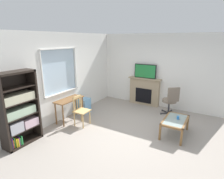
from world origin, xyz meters
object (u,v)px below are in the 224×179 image
Objects in this scene: tv at (145,71)px; office_chair at (171,99)px; wooden_chair at (81,110)px; bookshelf at (18,111)px; plastic_drawer_unit at (84,105)px; desk_under_window at (69,103)px; sippy_cup at (178,118)px; coffee_table at (175,122)px; fireplace at (144,91)px.

office_chair is (-0.50, -1.15, -0.79)m from tv.
tv reaches higher than wooden_chair.
bookshelf reaches higher than tv.
bookshelf reaches higher than plastic_drawer_unit.
desk_under_window is at bearing 83.20° from wooden_chair.
plastic_drawer_unit is at bearing -1.46° from bookshelf.
sippy_cup is at bearing -158.71° from office_chair.
office_chair is at bearing -36.74° from bookshelf.
wooden_chair reaches higher than coffee_table.
bookshelf is 4.08m from sippy_cup.
fireplace is at bearing -39.83° from plastic_drawer_unit.
desk_under_window is 0.99× the size of office_chair.
tv is at bearing 180.00° from fireplace.
sippy_cup is (0.05, -0.05, 0.11)m from coffee_table.
tv is (-0.02, 0.00, 0.80)m from fireplace.
plastic_drawer_unit is 0.61× the size of tv.
sippy_cup is (-1.79, -1.64, -0.05)m from fireplace.
plastic_drawer_unit reaches higher than coffee_table.
tv reaches higher than fireplace.
tv is at bearing 41.12° from coffee_table.
coffee_table is at bearing 131.90° from sippy_cup.
coffee_table is at bearing -139.16° from fireplace.
desk_under_window is 3.25m from sippy_cup.
bookshelf reaches higher than sippy_cup.
fireplace is 2.44m from coffee_table.
sippy_cup is (0.82, -3.15, -0.10)m from desk_under_window.
tv is (4.20, -1.61, 0.49)m from bookshelf.
plastic_drawer_unit is at bearing 91.29° from sippy_cup.
plastic_drawer_unit is 0.52× the size of office_chair.
desk_under_window is at bearing -3.92° from bookshelf.
plastic_drawer_unit is at bearing 140.17° from fireplace.
bookshelf is 2.43m from plastic_drawer_unit.
sippy_cup is (-1.77, -1.64, -0.85)m from tv.
plastic_drawer_unit is 3.14m from coffee_table.
wooden_chair is 3.04m from office_chair.
wooden_chair is at bearing 108.47° from sippy_cup.
desk_under_window is 11.04× the size of sippy_cup.
sippy_cup is (2.42, -3.26, -0.35)m from bookshelf.
office_chair is 1.41m from coffee_table.
plastic_drawer_unit is 2.44m from fireplace.
office_chair is at bearing -63.50° from plastic_drawer_unit.
desk_under_window is 3.38m from office_chair.
desk_under_window is 3.09m from tv.
bookshelf is 1.83× the size of office_chair.
fireplace is 1.26m from office_chair.
office_chair is at bearing -113.43° from tv.
plastic_drawer_unit is 0.52× the size of coffee_table.
wooden_chair reaches higher than plastic_drawer_unit.
fireplace reaches higher than desk_under_window.
tv is (2.65, -0.99, 0.88)m from wooden_chair.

